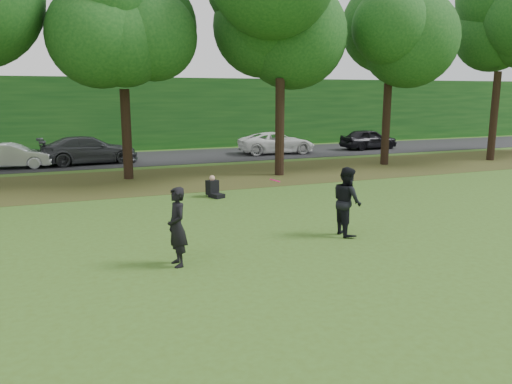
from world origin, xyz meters
The scene contains 10 objects.
ground centered at (0.00, 0.00, 0.00)m, with size 120.00×120.00×0.00m, color #3B581B.
leaf_litter centered at (0.00, 13.00, 0.01)m, with size 60.00×7.00×0.01m, color #503F1C.
street centered at (0.00, 21.00, 0.01)m, with size 70.00×7.00×0.02m, color black.
far_hedge centered at (0.00, 27.00, 2.50)m, with size 70.00×3.00×5.00m, color #124115.
player_left centered at (-3.55, 1.26, 0.92)m, with size 0.67×0.44×1.85m, color black.
player_right centered at (1.45, 2.05, 0.97)m, with size 0.94×0.73×1.93m, color black.
parked_cars centered at (-0.29, 19.94, 0.73)m, with size 37.60×3.40×1.54m.
frisbee centered at (-1.09, 1.30, 1.84)m, with size 0.29×0.31×0.14m.
seated_person centered at (-0.51, 8.45, 0.31)m, with size 0.63×0.82×0.83m.
tree_line centered at (-0.34, 12.94, 7.84)m, with size 55.30×7.90×12.31m.
Camera 1 is at (-5.93, -9.67, 3.94)m, focal length 35.00 mm.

